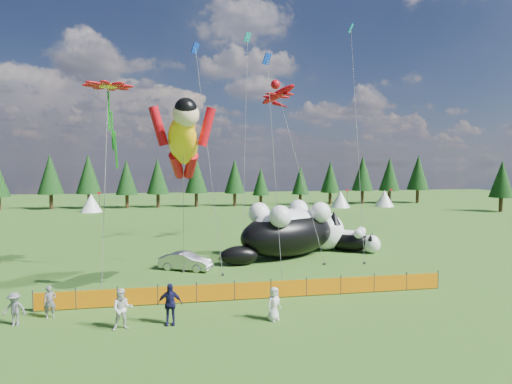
# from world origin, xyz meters

# --- Properties ---
(ground) EXTENTS (160.00, 160.00, 0.00)m
(ground) POSITION_xyz_m (0.00, 0.00, 0.00)
(ground) COLOR #0E3C0A
(ground) RESTS_ON ground
(safety_fence) EXTENTS (22.06, 0.06, 1.10)m
(safety_fence) POSITION_xyz_m (0.00, -3.00, 0.50)
(safety_fence) COLOR #262626
(safety_fence) RESTS_ON ground
(tree_line) EXTENTS (90.00, 4.00, 8.00)m
(tree_line) POSITION_xyz_m (0.00, 45.00, 4.00)
(tree_line) COLOR black
(tree_line) RESTS_ON ground
(festival_tents) EXTENTS (50.00, 3.20, 2.80)m
(festival_tents) POSITION_xyz_m (11.00, 40.00, 1.40)
(festival_tents) COLOR white
(festival_tents) RESTS_ON ground
(cat_large) EXTENTS (11.08, 7.76, 4.30)m
(cat_large) POSITION_xyz_m (4.91, 6.81, 2.04)
(cat_large) COLOR black
(cat_large) RESTS_ON ground
(cat_small) EXTENTS (4.95, 3.99, 2.03)m
(cat_small) POSITION_xyz_m (10.01, 7.50, 0.96)
(cat_small) COLOR black
(cat_small) RESTS_ON ground
(car) EXTENTS (3.86, 2.69, 1.21)m
(car) POSITION_xyz_m (-3.60, 3.76, 0.60)
(car) COLOR #A8A9AD
(car) RESTS_ON ground
(spectator_a) EXTENTS (0.65, 0.53, 1.55)m
(spectator_a) POSITION_xyz_m (-9.91, -3.95, 0.77)
(spectator_a) COLOR slate
(spectator_a) RESTS_ON ground
(spectator_b) EXTENTS (0.96, 0.65, 1.85)m
(spectator_b) POSITION_xyz_m (-6.30, -5.93, 0.92)
(spectator_b) COLOR silver
(spectator_b) RESTS_ON ground
(spectator_c) EXTENTS (1.16, 0.66, 1.92)m
(spectator_c) POSITION_xyz_m (-4.26, -5.72, 0.96)
(spectator_c) COLOR #16153B
(spectator_c) RESTS_ON ground
(spectator_d) EXTENTS (1.04, 0.61, 1.54)m
(spectator_d) POSITION_xyz_m (-11.17, -4.68, 0.77)
(spectator_d) COLOR slate
(spectator_d) RESTS_ON ground
(spectator_e) EXTENTS (0.92, 0.84, 1.58)m
(spectator_e) POSITION_xyz_m (0.51, -6.02, 0.79)
(spectator_e) COLOR silver
(spectator_e) RESTS_ON ground
(superhero_kite) EXTENTS (5.00, 7.78, 11.48)m
(superhero_kite) POSITION_xyz_m (-3.61, -1.86, 8.47)
(superhero_kite) COLOR #FFB80D
(superhero_kite) RESTS_ON ground
(gecko_kite) EXTENTS (5.50, 11.08, 15.74)m
(gecko_kite) POSITION_xyz_m (4.67, 11.54, 13.53)
(gecko_kite) COLOR #BB0912
(gecko_kite) RESTS_ON ground
(flower_kite) EXTENTS (3.26, 7.46, 13.44)m
(flower_kite) POSITION_xyz_m (-8.34, 3.22, 12.11)
(flower_kite) COLOR #BB0912
(flower_kite) RESTS_ON ground
(diamond_kite_a) EXTENTS (2.02, 3.95, 16.29)m
(diamond_kite_a) POSITION_xyz_m (-2.68, 5.08, 14.69)
(diamond_kite_a) COLOR #0C34B8
(diamond_kite_a) RESTS_ON ground
(diamond_kite_b) EXTENTS (2.24, 8.17, 20.82)m
(diamond_kite_b) POSITION_xyz_m (11.01, 10.34, 18.45)
(diamond_kite_b) COLOR #0C9090
(diamond_kite_b) RESTS_ON ground
(diamond_kite_c) EXTENTS (0.88, 3.65, 14.52)m
(diamond_kite_c) POSITION_xyz_m (1.51, 0.55, 13.06)
(diamond_kite_c) COLOR #0C34B8
(diamond_kite_c) RESTS_ON ground
(diamond_kite_d) EXTENTS (2.01, 7.08, 19.68)m
(diamond_kite_d) POSITION_xyz_m (1.85, 11.31, 17.54)
(diamond_kite_d) COLOR #0C9090
(diamond_kite_d) RESTS_ON ground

